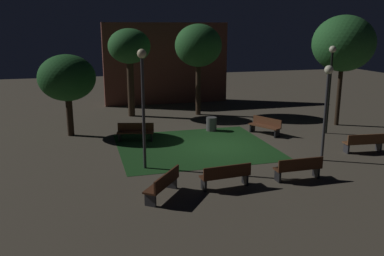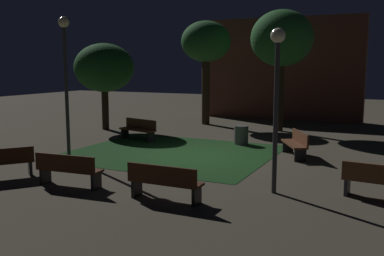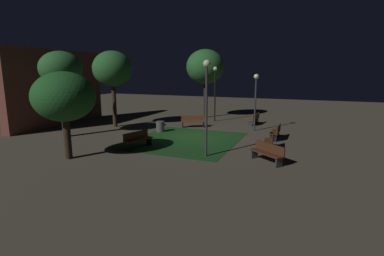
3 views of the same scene
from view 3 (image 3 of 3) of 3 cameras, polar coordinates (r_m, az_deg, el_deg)
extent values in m
plane|color=#4C4438|center=(18.86, 0.76, -1.79)|extent=(60.00, 60.00, 0.00)
cube|color=#194219|center=(17.97, -1.33, -2.41)|extent=(7.14, 6.28, 0.01)
cube|color=#422314|center=(16.21, 14.83, -2.64)|extent=(1.83, 0.62, 0.06)
cube|color=#422314|center=(16.15, 15.61, -1.90)|extent=(1.80, 0.20, 0.40)
cube|color=black|center=(15.50, 14.61, -4.17)|extent=(0.11, 0.39, 0.42)
cube|color=black|center=(17.05, 14.95, -2.82)|extent=(0.11, 0.39, 0.42)
cube|color=#422314|center=(18.99, 16.02, -0.74)|extent=(1.80, 0.49, 0.06)
cube|color=#422314|center=(18.93, 16.69, -0.10)|extent=(1.80, 0.07, 0.40)
cube|color=black|center=(18.26, 15.70, -1.95)|extent=(0.08, 0.38, 0.42)
cube|color=black|center=(19.82, 16.24, -0.98)|extent=(0.08, 0.38, 0.42)
cube|color=brown|center=(23.80, 11.96, 1.75)|extent=(1.84, 0.66, 0.06)
cube|color=brown|center=(23.71, 12.47, 2.26)|extent=(1.80, 0.24, 0.40)
cube|color=#2D2D33|center=(23.08, 11.37, 0.89)|extent=(0.12, 0.39, 0.42)
cube|color=#2D2D33|center=(24.59, 12.46, 1.46)|extent=(0.12, 0.39, 0.42)
cube|color=#422314|center=(13.95, 14.41, -4.82)|extent=(1.48, 1.72, 0.06)
cube|color=#422314|center=(14.04, 15.07, -3.78)|extent=(1.15, 1.46, 0.40)
cube|color=#2D2D33|center=(13.49, 16.74, -6.55)|extent=(0.35, 0.30, 0.42)
cube|color=#2D2D33|center=(14.58, 12.17, -5.02)|extent=(0.35, 0.30, 0.42)
cube|color=brown|center=(22.08, 0.23, 1.29)|extent=(1.26, 1.82, 0.06)
cube|color=brown|center=(22.25, 0.18, 1.96)|extent=(0.89, 1.62, 0.40)
cube|color=black|center=(22.21, 2.28, 0.70)|extent=(0.38, 0.25, 0.42)
cube|color=black|center=(22.06, -1.84, 0.64)|extent=(0.38, 0.25, 0.42)
cube|color=#512D19|center=(16.46, -10.47, -2.26)|extent=(1.86, 0.92, 0.06)
cube|color=#512D19|center=(16.56, -10.99, -1.38)|extent=(1.76, 0.51, 0.40)
cube|color=black|center=(17.04, -8.46, -2.56)|extent=(0.17, 0.39, 0.42)
cube|color=black|center=(16.00, -12.56, -3.60)|extent=(0.17, 0.39, 0.42)
cylinder|color=#38281C|center=(23.06, -15.05, 4.70)|extent=(0.32, 0.32, 3.60)
ellipsoid|color=#28662D|center=(22.94, -15.38, 11.18)|extent=(2.93, 2.93, 2.65)
cylinder|color=#2D2116|center=(26.82, 2.56, 6.01)|extent=(0.25, 0.25, 3.70)
ellipsoid|color=#28662D|center=(26.72, 2.62, 11.97)|extent=(3.41, 3.41, 3.08)
cylinder|color=#2D2116|center=(15.22, -23.33, -1.49)|extent=(0.34, 0.34, 2.23)
ellipsoid|color=#1E5623|center=(14.95, -23.88, 5.67)|extent=(2.89, 2.89, 2.35)
cylinder|color=#38281C|center=(20.42, -23.86, 3.48)|extent=(0.42, 0.42, 3.67)
ellipsoid|color=#28662D|center=(20.28, -24.43, 10.63)|extent=(2.61, 2.61, 2.14)
cylinder|color=#333338|center=(21.11, 12.32, 4.43)|extent=(0.12, 0.12, 3.70)
sphere|color=#F2EDCC|center=(20.99, 12.55, 9.86)|extent=(0.36, 0.36, 0.36)
cylinder|color=black|center=(24.72, 4.54, 6.23)|extent=(0.12, 0.12, 4.27)
sphere|color=#F2EDCC|center=(24.64, 4.62, 11.54)|extent=(0.36, 0.36, 0.36)
cylinder|color=#333338|center=(14.19, 2.84, 3.02)|extent=(0.12, 0.12, 4.41)
sphere|color=#F4E5B2|center=(14.06, 2.93, 12.55)|extent=(0.36, 0.36, 0.36)
cylinder|color=#4C4C4C|center=(20.56, -6.27, 0.29)|extent=(0.57, 0.57, 0.75)
cube|color=brown|center=(25.23, -25.02, 7.12)|extent=(9.08, 0.80, 5.83)
camera|label=1|loc=(15.31, 67.78, 9.45)|focal=37.73mm
camera|label=2|loc=(24.33, 38.81, 6.21)|focal=40.98mm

